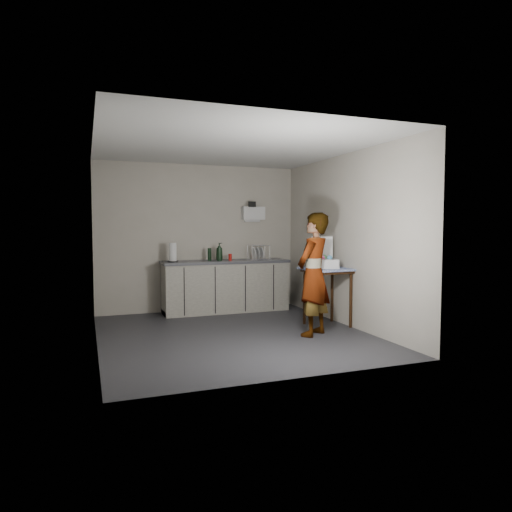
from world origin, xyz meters
name	(u,v)px	position (x,y,z in m)	size (l,w,h in m)	color
ground	(233,334)	(0.00, 0.00, 0.00)	(4.00, 4.00, 0.00)	#25252A
wall_back	(199,238)	(0.00, 1.99, 1.30)	(3.60, 0.02, 2.60)	beige
wall_right	(345,240)	(1.79, 0.00, 1.30)	(0.02, 4.00, 2.60)	beige
wall_left	(96,243)	(-1.79, 0.00, 1.30)	(0.02, 4.00, 2.60)	beige
ceiling	(233,146)	(0.00, 0.00, 2.60)	(3.60, 4.00, 0.01)	white
kitchen_counter	(226,287)	(0.40, 1.70, 0.43)	(2.24, 0.62, 0.91)	black
wall_shelf	(253,213)	(1.00, 1.92, 1.75)	(0.42, 0.18, 0.37)	white
side_table	(327,275)	(1.50, 0.03, 0.77)	(0.72, 0.72, 0.88)	#361F0C
standing_man	(314,274)	(1.02, -0.44, 0.85)	(0.62, 0.41, 1.69)	#B2A593
soap_bottle	(219,252)	(0.28, 1.66, 1.07)	(0.12, 0.12, 0.31)	black
soda_can	(230,257)	(0.47, 1.66, 0.97)	(0.06, 0.06, 0.11)	red
dark_bottle	(209,254)	(0.11, 1.70, 1.02)	(0.06, 0.06, 0.22)	black
paper_towel	(173,253)	(-0.54, 1.63, 1.06)	(0.18, 0.18, 0.32)	black
dish_rack	(258,256)	(1.01, 1.69, 0.97)	(0.38, 0.28, 0.26)	white
bakery_box	(325,261)	(1.46, 0.04, 0.99)	(0.40, 0.41, 0.47)	white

